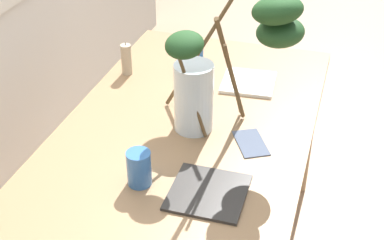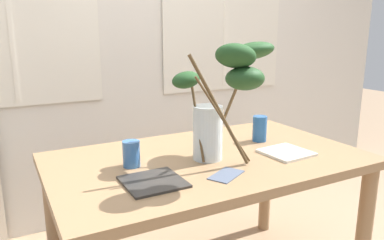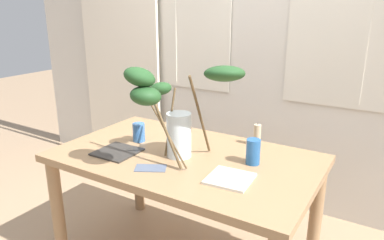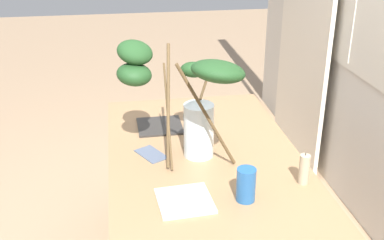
{
  "view_description": "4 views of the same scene",
  "coord_description": "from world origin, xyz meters",
  "px_view_note": "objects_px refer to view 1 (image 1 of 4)",
  "views": [
    {
      "loc": [
        -1.62,
        -0.51,
        1.88
      ],
      "look_at": [
        -0.07,
        -0.04,
        0.83
      ],
      "focal_mm": 51.83,
      "sensor_mm": 36.0,
      "label": 1
    },
    {
      "loc": [
        -0.87,
        -1.47,
        1.35
      ],
      "look_at": [
        -0.09,
        -0.0,
        0.95
      ],
      "focal_mm": 34.72,
      "sensor_mm": 36.0,
      "label": 2
    },
    {
      "loc": [
        1.04,
        -1.63,
        1.58
      ],
      "look_at": [
        0.05,
        0.0,
        0.98
      ],
      "focal_mm": 33.88,
      "sensor_mm": 36.0,
      "label": 3
    },
    {
      "loc": [
        1.94,
        -0.37,
        1.84
      ],
      "look_at": [
        -0.02,
        -0.06,
        0.94
      ],
      "focal_mm": 45.02,
      "sensor_mm": 36.0,
      "label": 4
    }
  ],
  "objects_px": {
    "dining_table": "(188,147)",
    "pillar_candle": "(126,59)",
    "vase_with_branches": "(218,45)",
    "plate_square_left": "(208,192)",
    "drinking_glass_blue_left": "(139,168)",
    "plate_square_right": "(249,82)",
    "drinking_glass_blue_right": "(194,59)"
  },
  "relations": [
    {
      "from": "plate_square_left",
      "to": "pillar_candle",
      "type": "xyz_separation_m",
      "value": [
        0.65,
        0.54,
        0.06
      ]
    },
    {
      "from": "drinking_glass_blue_right",
      "to": "plate_square_left",
      "type": "distance_m",
      "value": 0.79
    },
    {
      "from": "dining_table",
      "to": "vase_with_branches",
      "type": "height_order",
      "value": "vase_with_branches"
    },
    {
      "from": "dining_table",
      "to": "pillar_candle",
      "type": "height_order",
      "value": "pillar_candle"
    },
    {
      "from": "pillar_candle",
      "to": "drinking_glass_blue_right",
      "type": "bearing_deg",
      "value": -72.87
    },
    {
      "from": "vase_with_branches",
      "to": "pillar_candle",
      "type": "relative_size",
      "value": 3.98
    },
    {
      "from": "drinking_glass_blue_right",
      "to": "plate_square_right",
      "type": "height_order",
      "value": "drinking_glass_blue_right"
    },
    {
      "from": "vase_with_branches",
      "to": "plate_square_left",
      "type": "distance_m",
      "value": 0.5
    },
    {
      "from": "drinking_glass_blue_right",
      "to": "pillar_candle",
      "type": "bearing_deg",
      "value": 107.13
    },
    {
      "from": "plate_square_right",
      "to": "pillar_candle",
      "type": "xyz_separation_m",
      "value": [
        -0.06,
        0.51,
        0.06
      ]
    },
    {
      "from": "dining_table",
      "to": "vase_with_branches",
      "type": "distance_m",
      "value": 0.44
    },
    {
      "from": "plate_square_left",
      "to": "plate_square_right",
      "type": "bearing_deg",
      "value": 2.27
    },
    {
      "from": "drinking_glass_blue_left",
      "to": "plate_square_left",
      "type": "relative_size",
      "value": 0.51
    },
    {
      "from": "vase_with_branches",
      "to": "drinking_glass_blue_right",
      "type": "distance_m",
      "value": 0.47
    },
    {
      "from": "plate_square_right",
      "to": "drinking_glass_blue_left",
      "type": "bearing_deg",
      "value": 165.32
    },
    {
      "from": "vase_with_branches",
      "to": "plate_square_left",
      "type": "height_order",
      "value": "vase_with_branches"
    },
    {
      "from": "dining_table",
      "to": "vase_with_branches",
      "type": "bearing_deg",
      "value": -74.77
    },
    {
      "from": "drinking_glass_blue_left",
      "to": "pillar_candle",
      "type": "xyz_separation_m",
      "value": [
        0.67,
        0.32,
        0.01
      ]
    },
    {
      "from": "dining_table",
      "to": "drinking_glass_blue_right",
      "type": "relative_size",
      "value": 10.72
    },
    {
      "from": "drinking_glass_blue_left",
      "to": "plate_square_right",
      "type": "bearing_deg",
      "value": -14.68
    },
    {
      "from": "vase_with_branches",
      "to": "plate_square_left",
      "type": "relative_size",
      "value": 2.47
    },
    {
      "from": "vase_with_branches",
      "to": "plate_square_right",
      "type": "height_order",
      "value": "vase_with_branches"
    },
    {
      "from": "dining_table",
      "to": "pillar_candle",
      "type": "distance_m",
      "value": 0.5
    },
    {
      "from": "drinking_glass_blue_right",
      "to": "drinking_glass_blue_left",
      "type": "bearing_deg",
      "value": -176.21
    },
    {
      "from": "drinking_glass_blue_left",
      "to": "drinking_glass_blue_right",
      "type": "xyz_separation_m",
      "value": [
        0.75,
        0.05,
        0.01
      ]
    },
    {
      "from": "plate_square_right",
      "to": "plate_square_left",
      "type": "bearing_deg",
      "value": -177.73
    },
    {
      "from": "plate_square_right",
      "to": "vase_with_branches",
      "type": "bearing_deg",
      "value": 171.35
    },
    {
      "from": "drinking_glass_blue_left",
      "to": "plate_square_right",
      "type": "distance_m",
      "value": 0.76
    },
    {
      "from": "plate_square_left",
      "to": "dining_table",
      "type": "bearing_deg",
      "value": 26.32
    },
    {
      "from": "dining_table",
      "to": "plate_square_left",
      "type": "distance_m",
      "value": 0.42
    },
    {
      "from": "drinking_glass_blue_right",
      "to": "plate_square_left",
      "type": "xyz_separation_m",
      "value": [
        -0.74,
        -0.27,
        -0.06
      ]
    },
    {
      "from": "plate_square_left",
      "to": "pillar_candle",
      "type": "height_order",
      "value": "pillar_candle"
    }
  ]
}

